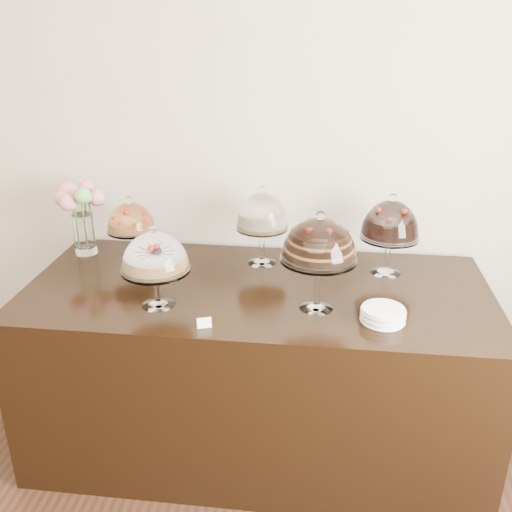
# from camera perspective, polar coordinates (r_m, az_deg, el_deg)

# --- Properties ---
(wall_back) EXTENTS (5.00, 0.04, 3.00)m
(wall_back) POSITION_cam_1_polar(r_m,az_deg,el_deg) (3.09, -4.74, 11.85)
(wall_back) COLOR #C0B19A
(wall_back) RESTS_ON ground
(display_counter) EXTENTS (2.20, 1.00, 0.90)m
(display_counter) POSITION_cam_1_polar(r_m,az_deg,el_deg) (2.94, 0.12, -10.97)
(display_counter) COLOR black
(display_counter) RESTS_ON ground
(cake_stand_sugar_sponge) EXTENTS (0.30, 0.30, 0.38)m
(cake_stand_sugar_sponge) POSITION_cam_1_polar(r_m,az_deg,el_deg) (2.49, -10.08, 0.01)
(cake_stand_sugar_sponge) COLOR white
(cake_stand_sugar_sponge) RESTS_ON display_counter
(cake_stand_choco_layer) EXTENTS (0.33, 0.33, 0.45)m
(cake_stand_choco_layer) POSITION_cam_1_polar(r_m,az_deg,el_deg) (2.41, 6.33, 1.32)
(cake_stand_choco_layer) COLOR white
(cake_stand_choco_layer) RESTS_ON display_counter
(cake_stand_cheesecake) EXTENTS (0.27, 0.27, 0.42)m
(cake_stand_cheesecake) POSITION_cam_1_polar(r_m,az_deg,el_deg) (2.88, 0.61, 4.17)
(cake_stand_cheesecake) COLOR white
(cake_stand_cheesecake) RESTS_ON display_counter
(cake_stand_dark_choco) EXTENTS (0.29, 0.29, 0.41)m
(cake_stand_dark_choco) POSITION_cam_1_polar(r_m,az_deg,el_deg) (2.84, 13.30, 3.22)
(cake_stand_dark_choco) COLOR white
(cake_stand_dark_choco) RESTS_ON display_counter
(cake_stand_fruit_tart) EXTENTS (0.25, 0.25, 0.36)m
(cake_stand_fruit_tart) POSITION_cam_1_polar(r_m,az_deg,el_deg) (2.98, -12.42, 3.48)
(cake_stand_fruit_tart) COLOR white
(cake_stand_fruit_tart) RESTS_ON display_counter
(flower_vase) EXTENTS (0.26, 0.28, 0.39)m
(flower_vase) POSITION_cam_1_polar(r_m,az_deg,el_deg) (3.16, -17.19, 4.53)
(flower_vase) COLOR white
(flower_vase) RESTS_ON display_counter
(plate_stack) EXTENTS (0.18, 0.18, 0.06)m
(plate_stack) POSITION_cam_1_polar(r_m,az_deg,el_deg) (2.47, 12.58, -5.76)
(plate_stack) COLOR white
(plate_stack) RESTS_ON display_counter
(price_card_left) EXTENTS (0.06, 0.03, 0.04)m
(price_card_left) POSITION_cam_1_polar(r_m,az_deg,el_deg) (2.38, -5.20, -6.67)
(price_card_left) COLOR white
(price_card_left) RESTS_ON display_counter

